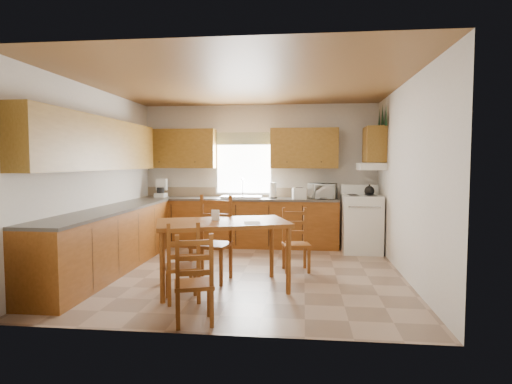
# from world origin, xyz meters

# --- Properties ---
(floor) EXTENTS (4.50, 4.50, 0.00)m
(floor) POSITION_xyz_m (0.00, 0.00, 0.00)
(floor) COLOR #917660
(floor) RESTS_ON ground
(ceiling) EXTENTS (4.50, 4.50, 0.00)m
(ceiling) POSITION_xyz_m (0.00, 0.00, 2.70)
(ceiling) COLOR brown
(ceiling) RESTS_ON floor
(wall_left) EXTENTS (4.50, 4.50, 0.00)m
(wall_left) POSITION_xyz_m (-2.25, 0.00, 1.35)
(wall_left) COLOR beige
(wall_left) RESTS_ON floor
(wall_right) EXTENTS (4.50, 4.50, 0.00)m
(wall_right) POSITION_xyz_m (2.25, 0.00, 1.35)
(wall_right) COLOR beige
(wall_right) RESTS_ON floor
(wall_back) EXTENTS (4.50, 4.50, 0.00)m
(wall_back) POSITION_xyz_m (0.00, 2.25, 1.35)
(wall_back) COLOR beige
(wall_back) RESTS_ON floor
(wall_front) EXTENTS (4.50, 4.50, 0.00)m
(wall_front) POSITION_xyz_m (0.00, -2.25, 1.35)
(wall_front) COLOR beige
(wall_front) RESTS_ON floor
(lower_cab_back) EXTENTS (3.75, 0.60, 0.88)m
(lower_cab_back) POSITION_xyz_m (-0.38, 1.95, 0.44)
(lower_cab_back) COLOR brown
(lower_cab_back) RESTS_ON floor
(lower_cab_left) EXTENTS (0.60, 3.60, 0.88)m
(lower_cab_left) POSITION_xyz_m (-1.95, -0.15, 0.44)
(lower_cab_left) COLOR brown
(lower_cab_left) RESTS_ON floor
(counter_back) EXTENTS (3.75, 0.63, 0.04)m
(counter_back) POSITION_xyz_m (-0.38, 1.95, 0.90)
(counter_back) COLOR #49433C
(counter_back) RESTS_ON lower_cab_back
(counter_left) EXTENTS (0.63, 3.60, 0.04)m
(counter_left) POSITION_xyz_m (-1.95, -0.15, 0.90)
(counter_left) COLOR #49433C
(counter_left) RESTS_ON lower_cab_left
(backsplash) EXTENTS (3.75, 0.01, 0.18)m
(backsplash) POSITION_xyz_m (-0.38, 2.24, 1.01)
(backsplash) COLOR #8B7559
(backsplash) RESTS_ON counter_back
(upper_cab_back_left) EXTENTS (1.41, 0.33, 0.75)m
(upper_cab_back_left) POSITION_xyz_m (-1.55, 2.08, 1.85)
(upper_cab_back_left) COLOR brown
(upper_cab_back_left) RESTS_ON wall_back
(upper_cab_back_right) EXTENTS (1.25, 0.33, 0.75)m
(upper_cab_back_right) POSITION_xyz_m (0.86, 2.08, 1.85)
(upper_cab_back_right) COLOR brown
(upper_cab_back_right) RESTS_ON wall_back
(upper_cab_left) EXTENTS (0.33, 3.60, 0.75)m
(upper_cab_left) POSITION_xyz_m (-2.08, -0.15, 1.85)
(upper_cab_left) COLOR brown
(upper_cab_left) RESTS_ON wall_left
(upper_cab_stove) EXTENTS (0.33, 0.62, 0.62)m
(upper_cab_stove) POSITION_xyz_m (2.08, 1.65, 1.90)
(upper_cab_stove) COLOR brown
(upper_cab_stove) RESTS_ON wall_right
(range_hood) EXTENTS (0.44, 0.62, 0.12)m
(range_hood) POSITION_xyz_m (2.03, 1.65, 1.52)
(range_hood) COLOR silver
(range_hood) RESTS_ON wall_right
(window_frame) EXTENTS (1.13, 0.02, 1.18)m
(window_frame) POSITION_xyz_m (-0.30, 2.22, 1.55)
(window_frame) COLOR silver
(window_frame) RESTS_ON wall_back
(window_pane) EXTENTS (1.05, 0.01, 1.10)m
(window_pane) POSITION_xyz_m (-0.30, 2.21, 1.55)
(window_pane) COLOR white
(window_pane) RESTS_ON wall_back
(window_valance) EXTENTS (1.19, 0.01, 0.24)m
(window_valance) POSITION_xyz_m (-0.30, 2.19, 2.05)
(window_valance) COLOR #54693B
(window_valance) RESTS_ON wall_back
(sink_basin) EXTENTS (0.75, 0.45, 0.04)m
(sink_basin) POSITION_xyz_m (-0.30, 1.95, 0.94)
(sink_basin) COLOR silver
(sink_basin) RESTS_ON counter_back
(pine_decal_a) EXTENTS (0.22, 0.22, 0.36)m
(pine_decal_a) POSITION_xyz_m (2.21, 1.33, 2.38)
(pine_decal_a) COLOR black
(pine_decal_a) RESTS_ON wall_right
(pine_decal_b) EXTENTS (0.22, 0.22, 0.36)m
(pine_decal_b) POSITION_xyz_m (2.21, 1.65, 2.42)
(pine_decal_b) COLOR black
(pine_decal_b) RESTS_ON wall_right
(pine_decal_c) EXTENTS (0.22, 0.22, 0.36)m
(pine_decal_c) POSITION_xyz_m (2.21, 1.97, 2.38)
(pine_decal_c) COLOR black
(pine_decal_c) RESTS_ON wall_right
(stove) EXTENTS (0.67, 0.69, 0.99)m
(stove) POSITION_xyz_m (1.88, 1.63, 0.50)
(stove) COLOR silver
(stove) RESTS_ON floor
(coffeemaker) EXTENTS (0.24, 0.28, 0.36)m
(coffeemaker) POSITION_xyz_m (-1.89, 1.97, 1.10)
(coffeemaker) COLOR silver
(coffeemaker) RESTS_ON counter_back
(paper_towel) EXTENTS (0.13, 0.13, 0.30)m
(paper_towel) POSITION_xyz_m (0.29, 1.94, 1.07)
(paper_towel) COLOR white
(paper_towel) RESTS_ON counter_back
(toaster) EXTENTS (0.27, 0.20, 0.20)m
(toaster) POSITION_xyz_m (0.78, 1.90, 1.02)
(toaster) COLOR silver
(toaster) RESTS_ON counter_back
(microwave) EXTENTS (0.52, 0.42, 0.28)m
(microwave) POSITION_xyz_m (1.20, 1.95, 1.06)
(microwave) COLOR silver
(microwave) RESTS_ON counter_back
(dining_table) EXTENTS (1.82, 1.39, 0.86)m
(dining_table) POSITION_xyz_m (-0.15, -0.81, 0.43)
(dining_table) COLOR brown
(dining_table) RESTS_ON floor
(chair_near_left) EXTENTS (0.49, 0.48, 0.92)m
(chair_near_left) POSITION_xyz_m (-0.52, -1.33, 0.46)
(chair_near_left) COLOR brown
(chair_near_left) RESTS_ON floor
(chair_near_right) EXTENTS (0.47, 0.46, 0.91)m
(chair_near_right) POSITION_xyz_m (-0.21, -1.98, 0.45)
(chair_near_right) COLOR brown
(chair_near_right) RESTS_ON floor
(chair_far_left) EXTENTS (0.54, 0.52, 1.14)m
(chair_far_left) POSITION_xyz_m (-0.37, -0.48, 0.57)
(chair_far_left) COLOR brown
(chair_far_left) RESTS_ON floor
(chair_far_right) EXTENTS (0.45, 0.43, 0.91)m
(chair_far_right) POSITION_xyz_m (0.75, 0.18, 0.45)
(chair_far_right) COLOR brown
(chair_far_right) RESTS_ON floor
(table_paper) EXTENTS (0.23, 0.29, 0.00)m
(table_paper) POSITION_xyz_m (0.24, -0.94, 0.86)
(table_paper) COLOR white
(table_paper) RESTS_ON dining_table
(table_card) EXTENTS (0.10, 0.03, 0.13)m
(table_card) POSITION_xyz_m (-0.25, -0.76, 0.93)
(table_card) COLOR white
(table_card) RESTS_ON dining_table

